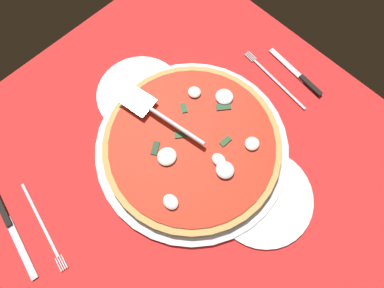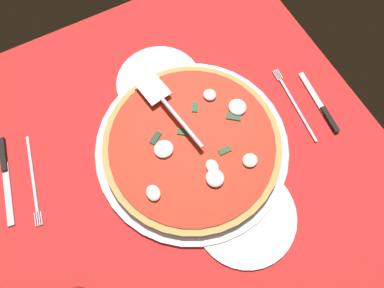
{
  "view_description": "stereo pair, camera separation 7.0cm",
  "coord_description": "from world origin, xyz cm",
  "px_view_note": "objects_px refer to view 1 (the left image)",
  "views": [
    {
      "loc": [
        15.97,
        -11.75,
        68.44
      ],
      "look_at": [
        -0.97,
        5.1,
        2.33
      ],
      "focal_mm": 28.93,
      "sensor_mm": 36.0,
      "label": 1
    },
    {
      "loc": [
        20.14,
        -6.1,
        68.44
      ],
      "look_at": [
        -0.97,
        5.1,
        2.33
      ],
      "focal_mm": 28.93,
      "sensor_mm": 36.0,
      "label": 2
    }
  ],
  "objects_px": {
    "dinner_plate_right": "(262,197)",
    "place_setting_near": "(27,227)",
    "place_setting_far": "(287,79)",
    "dinner_plate_left": "(140,94)",
    "pizza_server": "(158,114)",
    "pizza": "(192,144)"
  },
  "relations": [
    {
      "from": "pizza_server",
      "to": "place_setting_near",
      "type": "xyz_separation_m",
      "value": [
        -0.02,
        -0.37,
        -0.05
      ]
    },
    {
      "from": "dinner_plate_left",
      "to": "place_setting_far",
      "type": "relative_size",
      "value": 0.91
    },
    {
      "from": "pizza",
      "to": "place_setting_near",
      "type": "relative_size",
      "value": 1.74
    },
    {
      "from": "dinner_plate_right",
      "to": "pizza",
      "type": "xyz_separation_m",
      "value": [
        -0.19,
        -0.03,
        0.02
      ]
    },
    {
      "from": "dinner_plate_left",
      "to": "dinner_plate_right",
      "type": "xyz_separation_m",
      "value": [
        0.38,
        0.02,
        0.0
      ]
    },
    {
      "from": "pizza",
      "to": "place_setting_far",
      "type": "distance_m",
      "value": 0.3
    },
    {
      "from": "place_setting_far",
      "to": "dinner_plate_left",
      "type": "bearing_deg",
      "value": 57.57
    },
    {
      "from": "place_setting_far",
      "to": "place_setting_near",
      "type": "bearing_deg",
      "value": 82.37
    },
    {
      "from": "place_setting_near",
      "to": "place_setting_far",
      "type": "height_order",
      "value": "same"
    },
    {
      "from": "pizza_server",
      "to": "place_setting_near",
      "type": "bearing_deg",
      "value": 76.66
    },
    {
      "from": "place_setting_near",
      "to": "pizza",
      "type": "bearing_deg",
      "value": 83.06
    },
    {
      "from": "place_setting_near",
      "to": "place_setting_far",
      "type": "distance_m",
      "value": 0.7
    },
    {
      "from": "pizza",
      "to": "place_setting_far",
      "type": "relative_size",
      "value": 1.74
    },
    {
      "from": "pizza",
      "to": "dinner_plate_left",
      "type": "bearing_deg",
      "value": 178.13
    },
    {
      "from": "dinner_plate_left",
      "to": "dinner_plate_right",
      "type": "relative_size",
      "value": 0.96
    },
    {
      "from": "dinner_plate_right",
      "to": "place_setting_near",
      "type": "height_order",
      "value": "place_setting_near"
    },
    {
      "from": "dinner_plate_right",
      "to": "place_setting_far",
      "type": "bearing_deg",
      "value": 118.94
    },
    {
      "from": "pizza_server",
      "to": "place_setting_far",
      "type": "relative_size",
      "value": 0.98
    },
    {
      "from": "dinner_plate_left",
      "to": "place_setting_near",
      "type": "xyz_separation_m",
      "value": [
        0.07,
        -0.38,
        -0.0
      ]
    },
    {
      "from": "pizza",
      "to": "place_setting_near",
      "type": "bearing_deg",
      "value": -107.79
    },
    {
      "from": "dinner_plate_right",
      "to": "pizza_server",
      "type": "height_order",
      "value": "pizza_server"
    },
    {
      "from": "dinner_plate_right",
      "to": "pizza",
      "type": "relative_size",
      "value": 0.55
    }
  ]
}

